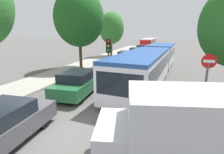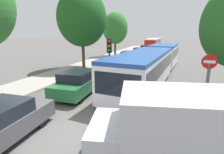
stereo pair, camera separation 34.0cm
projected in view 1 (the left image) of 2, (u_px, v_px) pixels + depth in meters
name	position (u px, v px, depth m)	size (l,w,h in m)	color
ground_plane	(71.00, 134.00, 6.77)	(200.00, 200.00, 0.00)	#565451
kerb_strip_left	(104.00, 57.00, 27.13)	(3.20, 50.15, 0.14)	#9E998E
articulated_bus	(152.00, 60.00, 15.36)	(3.90, 17.17, 2.53)	silver
city_bus_rear	(149.00, 43.00, 43.94)	(2.63, 11.10, 2.38)	red
queued_car_graphite	(0.00, 126.00, 5.98)	(2.02, 4.23, 1.43)	#47474C
queued_car_green	(78.00, 82.00, 11.00)	(2.12, 4.45, 1.51)	#236638
queued_car_blue	(114.00, 66.00, 16.90)	(2.00, 4.20, 1.42)	#284799
queued_car_tan	(126.00, 57.00, 22.38)	(2.14, 4.49, 1.52)	tan
queued_car_white	(136.00, 52.00, 27.53)	(2.14, 4.50, 1.52)	white
queued_car_silver	(141.00, 49.00, 33.05)	(2.17, 4.55, 1.54)	#B7BABF
white_van	(194.00, 128.00, 4.83)	(5.32, 3.07, 2.31)	#B7BABF
traffic_light	(109.00, 53.00, 11.78)	(0.37, 0.39, 3.40)	#56595E
no_entry_sign	(207.00, 73.00, 8.61)	(0.70, 0.08, 2.82)	#56595E
direction_sign_post	(210.00, 50.00, 13.24)	(0.10, 1.40, 3.60)	#56595E
tree_left_mid	(79.00, 18.00, 17.69)	(5.05, 5.05, 8.13)	#51381E
tree_left_far	(111.00, 28.00, 27.54)	(3.98, 3.98, 7.00)	#51381E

